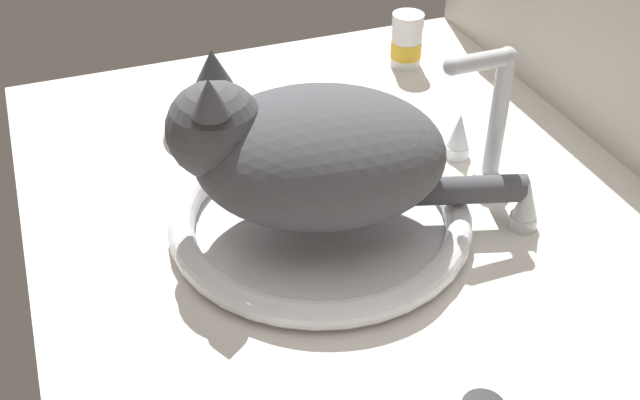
% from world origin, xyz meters
% --- Properties ---
extents(countertop, '(1.06, 0.73, 0.03)m').
position_xyz_m(countertop, '(0.00, 0.00, 0.01)').
color(countertop, silver).
rests_on(countertop, ground).
extents(sink_basin, '(0.34, 0.34, 0.03)m').
position_xyz_m(sink_basin, '(-0.05, -0.04, 0.04)').
color(sink_basin, white).
rests_on(sink_basin, countertop).
extents(faucet, '(0.19, 0.10, 0.19)m').
position_xyz_m(faucet, '(-0.05, 0.17, 0.10)').
color(faucet, silver).
rests_on(faucet, countertop).
extents(cat, '(0.27, 0.39, 0.18)m').
position_xyz_m(cat, '(-0.06, -0.06, 0.13)').
color(cat, '#4C4C51').
rests_on(cat, sink_basin).
extents(pill_bottle, '(0.05, 0.05, 0.08)m').
position_xyz_m(pill_bottle, '(-0.39, 0.22, 0.07)').
color(pill_bottle, white).
rests_on(pill_bottle, countertop).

